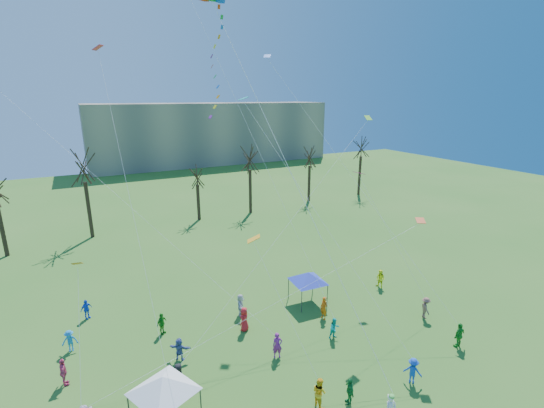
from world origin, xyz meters
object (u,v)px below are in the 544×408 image
distant_building (212,133)px  big_box_kite (220,65)px  canopy_tent_white (163,384)px  canopy_tent_blue (308,277)px

distant_building → big_box_kite: 77.57m
big_box_kite → distant_building: bearing=72.0°
canopy_tent_white → distant_building: bearing=69.4°
canopy_tent_white → canopy_tent_blue: canopy_tent_white is taller
canopy_tent_blue → canopy_tent_white: bearing=-152.1°
canopy_tent_blue → distant_building: bearing=77.3°
distant_building → big_box_kite: size_ratio=2.55×
distant_building → canopy_tent_blue: size_ratio=16.38×
distant_building → canopy_tent_white: 83.46m
distant_building → big_box_kite: big_box_kite is taller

